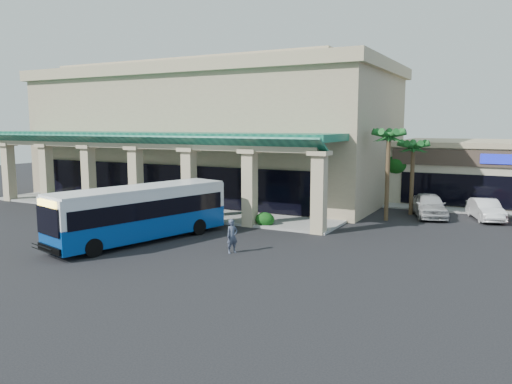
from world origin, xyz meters
The scene contains 11 objects.
ground centered at (0.00, 0.00, 0.00)m, with size 110.00×110.00×0.00m, color black.
main_building centered at (-8.00, 16.00, 5.67)m, with size 30.80×14.80×11.35m, color tan, non-canonical shape.
arcade centered at (-8.00, 6.80, 2.85)m, with size 30.00×6.20×5.70m, color #0E5541, non-canonical shape.
palm_0 centered at (8.50, 11.00, 3.30)m, with size 2.40×2.40×6.60m, color #16531D, non-canonical shape.
palm_1 centered at (9.50, 14.00, 2.90)m, with size 2.40×2.40×5.80m, color #16531D, non-canonical shape.
palm_2 centered at (-22.50, 6.50, 3.10)m, with size 2.40×2.40×6.20m, color #16531D, non-canonical shape.
broadleaf_tree centered at (7.50, 19.00, 2.41)m, with size 2.60×2.60×4.81m, color #0E3F0E, non-canonical shape.
transit_bus centered at (-1.76, -1.00, 1.47)m, with size 2.46×10.55×2.95m, color #083C91, non-canonical shape.
pedestrian centered at (3.83, -0.86, 0.83)m, with size 0.61×0.40×1.66m, color #3E465A.
car_silver centered at (10.78, 13.57, 0.81)m, with size 1.92×4.77×1.62m, color silver.
car_white centered at (14.23, 14.22, 0.69)m, with size 1.46×4.19×1.38m, color white.
Camera 1 is at (15.94, -21.33, 6.23)m, focal length 35.00 mm.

